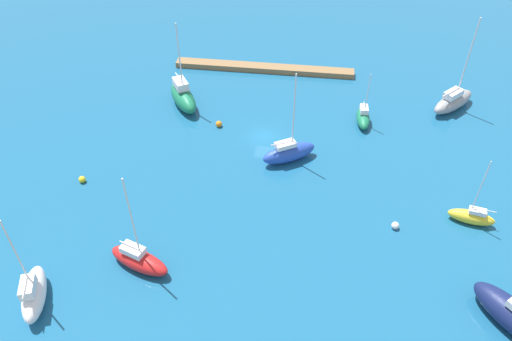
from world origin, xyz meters
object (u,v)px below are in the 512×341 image
(pier_dock, at_px, (264,68))
(sailboat_green_far_south, at_px, (183,96))
(sailboat_red_outer_mooring, at_px, (139,259))
(sailboat_green_center_basin, at_px, (363,117))
(mooring_buoy_yellow, at_px, (82,179))
(sailboat_blue_lone_north, at_px, (289,152))
(mooring_buoy_orange, at_px, (219,124))
(sailboat_gray_mid_basin, at_px, (453,101))
(sailboat_white_far_north, at_px, (34,293))
(sailboat_yellow_along_channel, at_px, (472,217))
(mooring_buoy_white, at_px, (395,225))

(pier_dock, xyz_separation_m, sailboat_green_far_south, (9.93, 11.32, 1.08))
(sailboat_red_outer_mooring, height_order, sailboat_green_center_basin, sailboat_red_outer_mooring)
(sailboat_red_outer_mooring, distance_m, sailboat_green_center_basin, 34.90)
(pier_dock, height_order, mooring_buoy_yellow, pier_dock)
(sailboat_blue_lone_north, height_order, mooring_buoy_orange, sailboat_blue_lone_north)
(pier_dock, distance_m, sailboat_blue_lone_north, 22.13)
(sailboat_green_far_south, distance_m, sailboat_gray_mid_basin, 37.23)
(sailboat_blue_lone_north, xyz_separation_m, sailboat_red_outer_mooring, (12.80, 18.03, -0.16))
(mooring_buoy_orange, relative_size, mooring_buoy_yellow, 1.05)
(sailboat_green_center_basin, distance_m, mooring_buoy_orange, 19.14)
(sailboat_gray_mid_basin, relative_size, mooring_buoy_orange, 15.96)
(sailboat_white_far_north, xyz_separation_m, sailboat_yellow_along_channel, (-40.58, -15.41, -0.49))
(pier_dock, bearing_deg, mooring_buoy_orange, 75.26)
(pier_dock, distance_m, sailboat_gray_mid_basin, 28.00)
(sailboat_green_far_south, bearing_deg, mooring_buoy_orange, 21.04)
(sailboat_green_far_south, xyz_separation_m, sailboat_white_far_north, (5.23, 33.19, -0.17))
(sailboat_green_center_basin, height_order, mooring_buoy_white, sailboat_green_center_basin)
(sailboat_green_far_south, distance_m, sailboat_green_center_basin, 24.68)
(pier_dock, height_order, mooring_buoy_white, pier_dock)
(sailboat_yellow_along_channel, xyz_separation_m, sailboat_gray_mid_basin, (-1.64, -21.95, 0.44))
(mooring_buoy_white, bearing_deg, sailboat_green_far_south, -35.69)
(sailboat_green_center_basin, bearing_deg, pier_dock, -132.22)
(sailboat_blue_lone_north, xyz_separation_m, sailboat_green_center_basin, (-9.13, -9.12, -0.33))
(sailboat_green_far_south, relative_size, sailboat_red_outer_mooring, 1.07)
(sailboat_green_far_south, relative_size, sailboat_blue_lone_north, 1.04)
(sailboat_green_far_south, xyz_separation_m, sailboat_gray_mid_basin, (-36.99, -4.17, -0.22))
(mooring_buoy_white, xyz_separation_m, mooring_buoy_orange, (21.63, -15.41, 0.01))
(sailboat_green_center_basin, distance_m, mooring_buoy_white, 18.98)
(mooring_buoy_yellow, bearing_deg, sailboat_yellow_along_channel, 179.21)
(sailboat_yellow_along_channel, bearing_deg, mooring_buoy_orange, -13.29)
(sailboat_white_far_north, bearing_deg, pier_dock, -38.22)
(sailboat_green_center_basin, xyz_separation_m, mooring_buoy_yellow, (32.33, 16.24, -0.53))
(sailboat_blue_lone_north, bearing_deg, sailboat_yellow_along_channel, -52.18)
(sailboat_green_far_south, bearing_deg, sailboat_blue_lone_north, 24.57)
(sailboat_red_outer_mooring, bearing_deg, mooring_buoy_white, 38.17)
(mooring_buoy_orange, bearing_deg, sailboat_gray_mid_basin, -164.79)
(mooring_buoy_white, bearing_deg, mooring_buoy_yellow, -4.11)
(sailboat_green_far_south, bearing_deg, pier_dock, 106.27)
(sailboat_green_far_south, bearing_deg, mooring_buoy_white, 21.84)
(sailboat_green_center_basin, bearing_deg, sailboat_green_far_south, -94.62)
(sailboat_green_far_south, relative_size, mooring_buoy_white, 15.47)
(sailboat_green_far_south, height_order, mooring_buoy_orange, sailboat_green_far_south)
(pier_dock, relative_size, sailboat_white_far_north, 2.69)
(sailboat_white_far_north, height_order, sailboat_red_outer_mooring, sailboat_red_outer_mooring)
(pier_dock, height_order, sailboat_green_far_south, sailboat_green_far_south)
(sailboat_blue_lone_north, relative_size, mooring_buoy_orange, 14.40)
(sailboat_yellow_along_channel, xyz_separation_m, sailboat_red_outer_mooring, (32.63, 10.32, 0.23))
(mooring_buoy_white, bearing_deg, pier_dock, -60.56)
(sailboat_gray_mid_basin, height_order, sailboat_green_center_basin, sailboat_gray_mid_basin)
(mooring_buoy_orange, bearing_deg, mooring_buoy_white, 144.53)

